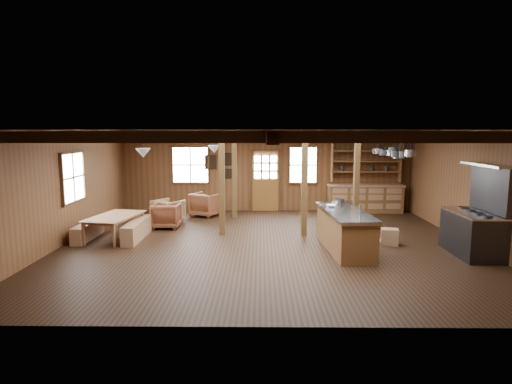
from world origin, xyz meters
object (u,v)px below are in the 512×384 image
dining_table (116,227)px  armchair_b (205,204)px  armchair_a (166,216)px  commercial_range (475,226)px  armchair_c (168,211)px  kitchen_island (345,230)px

dining_table → armchair_b: 3.55m
armchair_a → armchair_b: 1.95m
commercial_range → armchair_c: 8.33m
commercial_range → kitchen_island: bearing=173.1°
commercial_range → armchair_a: size_ratio=2.63×
dining_table → armchair_a: (1.02, 1.26, 0.05)m
armchair_a → armchair_c: bearing=-82.3°
commercial_range → dining_table: bearing=171.1°
commercial_range → dining_table: (-8.55, 1.34, -0.35)m
kitchen_island → commercial_range: (2.85, -0.34, 0.18)m
armchair_b → armchair_c: 1.41m
dining_table → armchair_a: 1.62m
commercial_range → armchair_b: (-6.62, 4.33, -0.27)m
armchair_b → armchair_c: size_ratio=1.08×
dining_table → commercial_range: bearing=-88.6°
kitchen_island → armchair_b: (-3.77, 3.99, -0.09)m
dining_table → armchair_c: (0.92, 2.00, 0.05)m
armchair_b → commercial_range: bearing=173.0°
dining_table → armchair_b: armchair_b is taller
armchair_c → commercial_range: bearing=-168.0°
commercial_range → armchair_a: bearing=160.9°
armchair_c → dining_table: bearing=101.0°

